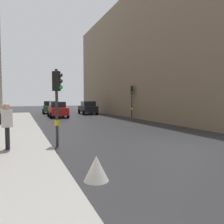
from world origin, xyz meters
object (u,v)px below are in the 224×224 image
(traffic_light_mid_street, at_px, (132,96))
(pedestrian_with_black_backpack, at_px, (6,123))
(traffic_light_near_right, at_px, (57,93))
(car_green_estate, at_px, (50,107))
(car_dark_suv, at_px, (88,108))
(warning_sign_triangle, at_px, (96,168))
(car_red_sedan, at_px, (58,110))

(traffic_light_mid_street, relative_size, pedestrian_with_black_backpack, 2.00)
(traffic_light_near_right, xyz_separation_m, car_green_estate, (2.43, 22.93, -1.45))
(traffic_light_near_right, bearing_deg, car_green_estate, 83.95)
(car_dark_suv, bearing_deg, warning_sign_triangle, -105.90)
(traffic_light_mid_street, relative_size, car_green_estate, 0.82)
(car_green_estate, height_order, pedestrian_with_black_backpack, pedestrian_with_black_backpack)
(traffic_light_near_right, bearing_deg, warning_sign_triangle, -86.47)
(car_green_estate, height_order, warning_sign_triangle, car_green_estate)
(car_dark_suv, relative_size, warning_sign_triangle, 6.55)
(car_green_estate, xyz_separation_m, pedestrian_with_black_backpack, (-4.44, -23.38, 0.29))
(traffic_light_near_right, distance_m, pedestrian_with_black_backpack, 2.36)
(traffic_light_mid_street, distance_m, warning_sign_triangle, 18.15)
(warning_sign_triangle, bearing_deg, traffic_light_near_right, 93.53)
(car_red_sedan, bearing_deg, car_green_estate, 90.03)
(traffic_light_mid_street, relative_size, car_dark_suv, 0.83)
(pedestrian_with_black_backpack, bearing_deg, warning_sign_triangle, -60.33)
(traffic_light_mid_street, height_order, pedestrian_with_black_backpack, traffic_light_mid_street)
(car_dark_suv, xyz_separation_m, car_red_sedan, (-4.56, -3.42, 0.00))
(traffic_light_mid_street, xyz_separation_m, pedestrian_with_black_backpack, (-11.48, -11.51, -1.28))
(car_green_estate, bearing_deg, traffic_light_near_right, -96.05)
(car_red_sedan, height_order, pedestrian_with_black_backpack, pedestrian_with_black_backpack)
(traffic_light_mid_street, height_order, warning_sign_triangle, traffic_light_mid_street)
(traffic_light_near_right, height_order, warning_sign_triangle, traffic_light_near_right)
(car_green_estate, distance_m, car_red_sedan, 7.21)
(car_green_estate, xyz_separation_m, warning_sign_triangle, (-2.16, -27.39, -0.55))
(car_red_sedan, bearing_deg, pedestrian_with_black_backpack, -105.37)
(car_green_estate, distance_m, car_dark_suv, 5.93)
(traffic_light_near_right, xyz_separation_m, car_red_sedan, (2.44, 15.72, -1.45))
(pedestrian_with_black_backpack, bearing_deg, car_red_sedan, 74.63)
(car_green_estate, distance_m, pedestrian_with_black_backpack, 23.80)
(traffic_light_near_right, xyz_separation_m, pedestrian_with_black_backpack, (-2.01, -0.45, -1.17))
(car_dark_suv, bearing_deg, car_red_sedan, -143.11)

